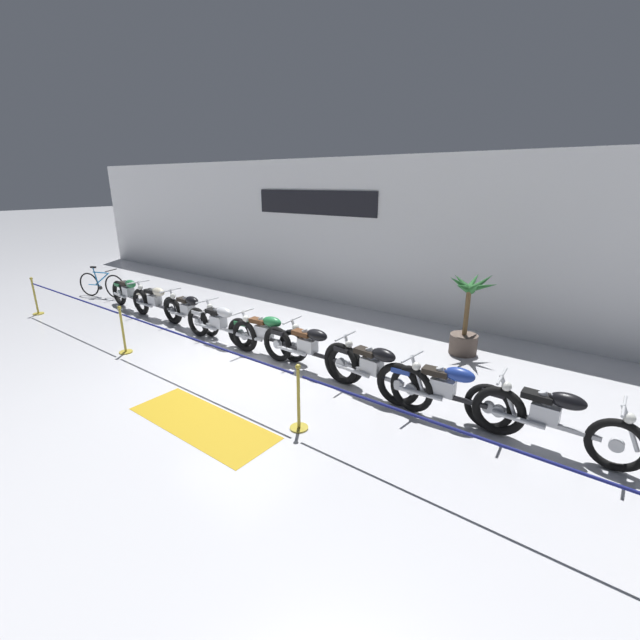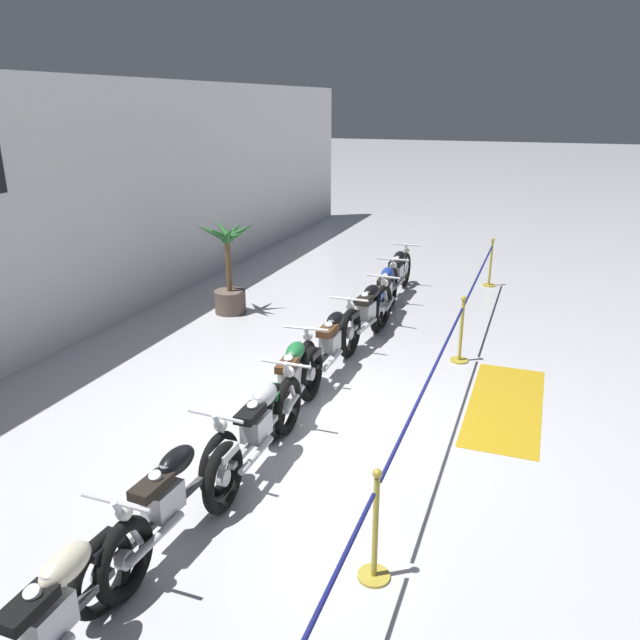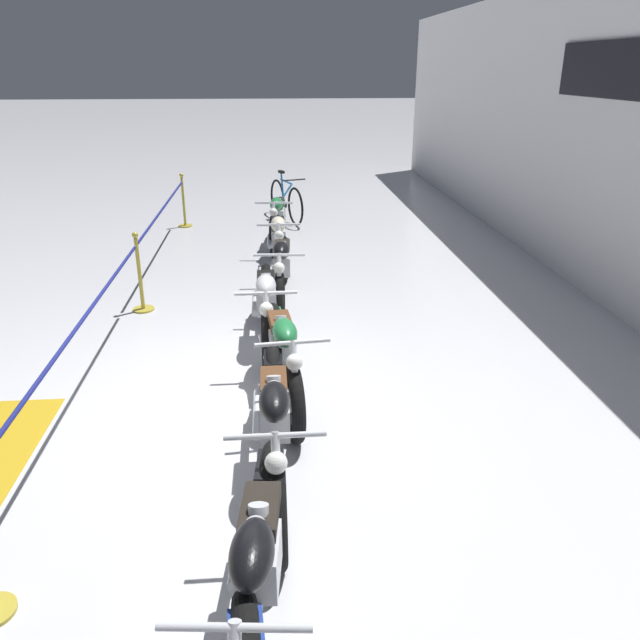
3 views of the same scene
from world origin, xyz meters
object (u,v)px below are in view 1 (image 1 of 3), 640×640
(motorcycle_silver_3, at_px, (220,324))
(motorcycle_black_6, at_px, (374,370))
(motorcycle_green_4, at_px, (266,335))
(stanchion_mid_right, at_px, (299,407))
(floor_banner, at_px, (202,423))
(stanchion_far_left, at_px, (143,327))
(bicycle, at_px, (102,285))
(motorcycle_cream_1, at_px, (156,302))
(potted_palm_left_of_row, at_px, (467,320))
(motorcycle_black_2, at_px, (189,311))
(motorcycle_black_5, at_px, (310,349))
(motorcycle_blue_7, at_px, (446,392))
(motorcycle_green_0, at_px, (129,294))
(motorcycle_black_8, at_px, (550,418))
(stanchion_mid_left, at_px, (124,337))

(motorcycle_silver_3, distance_m, motorcycle_black_6, 4.06)
(motorcycle_green_4, bearing_deg, stanchion_mid_right, -36.43)
(floor_banner, bearing_deg, stanchion_far_left, 164.09)
(motorcycle_black_6, relative_size, bicycle, 1.33)
(stanchion_mid_right, bearing_deg, motorcycle_cream_1, 164.52)
(potted_palm_left_of_row, relative_size, stanchion_far_left, 0.13)
(motorcycle_black_2, distance_m, bicycle, 4.83)
(motorcycle_black_5, xyz_separation_m, stanchion_mid_right, (1.15, -1.69, -0.11))
(motorcycle_black_5, bearing_deg, motorcycle_green_4, 175.79)
(stanchion_mid_right, bearing_deg, floor_banner, -148.43)
(motorcycle_blue_7, xyz_separation_m, potted_palm_left_of_row, (-0.72, 2.83, 0.29))
(motorcycle_green_0, height_order, motorcycle_green_4, motorcycle_green_0)
(motorcycle_black_2, height_order, motorcycle_blue_7, motorcycle_blue_7)
(bicycle, bearing_deg, motorcycle_silver_3, -3.74)
(motorcycle_black_5, relative_size, potted_palm_left_of_row, 1.35)
(motorcycle_blue_7, bearing_deg, motorcycle_black_6, -179.12)
(motorcycle_black_8, relative_size, potted_palm_left_of_row, 1.29)
(motorcycle_black_8, bearing_deg, stanchion_mid_right, -150.45)
(motorcycle_blue_7, bearing_deg, motorcycle_black_2, 177.98)
(motorcycle_silver_3, distance_m, potted_palm_left_of_row, 5.40)
(motorcycle_green_0, bearing_deg, motorcycle_blue_7, -1.37)
(motorcycle_black_8, bearing_deg, motorcycle_black_5, -179.61)
(motorcycle_black_2, relative_size, stanchion_far_left, 0.17)
(motorcycle_silver_3, xyz_separation_m, motorcycle_green_4, (1.30, 0.15, -0.00))
(motorcycle_green_0, relative_size, stanchion_mid_right, 2.06)
(stanchion_mid_right, bearing_deg, motorcycle_black_8, 29.55)
(motorcycle_green_4, relative_size, floor_banner, 0.83)
(stanchion_far_left, bearing_deg, motorcycle_black_8, 13.55)
(motorcycle_green_4, distance_m, stanchion_mid_left, 3.09)
(motorcycle_silver_3, bearing_deg, stanchion_far_left, -103.29)
(motorcycle_blue_7, distance_m, stanchion_mid_left, 6.74)
(motorcycle_black_8, xyz_separation_m, stanchion_mid_right, (-3.03, -1.72, -0.12))
(motorcycle_cream_1, height_order, motorcycle_blue_7, motorcycle_blue_7)
(motorcycle_green_0, xyz_separation_m, stanchion_far_left, (3.83, -1.83, 0.30))
(motorcycle_black_5, relative_size, floor_banner, 0.94)
(motorcycle_black_6, xyz_separation_m, potted_palm_left_of_row, (0.55, 2.85, 0.28))
(motorcycle_blue_7, xyz_separation_m, floor_banner, (-2.91, -2.39, -0.47))
(stanchion_far_left, bearing_deg, motorcycle_black_2, 119.65)
(motorcycle_cream_1, height_order, motorcycle_black_8, motorcycle_black_8)
(bicycle, distance_m, stanchion_mid_left, 5.43)
(motorcycle_silver_3, relative_size, motorcycle_green_4, 1.09)
(motorcycle_cream_1, xyz_separation_m, motorcycle_black_8, (9.60, -0.10, 0.02))
(motorcycle_green_0, bearing_deg, motorcycle_green_4, -0.47)
(motorcycle_black_2, height_order, potted_palm_left_of_row, potted_palm_left_of_row)
(motorcycle_black_8, xyz_separation_m, stanchion_far_left, (-7.13, -1.72, 0.29))
(motorcycle_black_5, bearing_deg, motorcycle_black_2, 177.86)
(motorcycle_cream_1, height_order, stanchion_far_left, stanchion_far_left)
(motorcycle_green_4, distance_m, stanchion_mid_right, 3.01)
(motorcycle_silver_3, xyz_separation_m, motorcycle_black_5, (2.57, 0.06, 0.01))
(motorcycle_cream_1, xyz_separation_m, motorcycle_green_4, (4.15, -0.03, 0.00))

